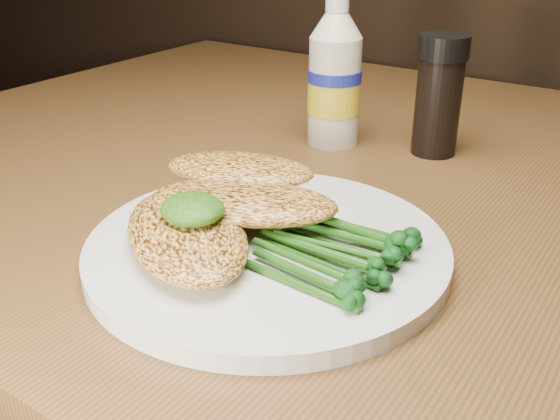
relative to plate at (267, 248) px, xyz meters
The scene contains 8 objects.
plate is the anchor object (origin of this frame).
chicken_front 0.06m from the plate, 134.23° to the right, with size 0.15×0.08×0.02m, color #F1B34C.
chicken_mid 0.04m from the plate, 162.48° to the left, with size 0.14×0.07×0.02m, color #F1B34C.
chicken_back 0.08m from the plate, 142.32° to the left, with size 0.12×0.06×0.02m, color #F1B34C.
pesto_front 0.06m from the plate, 134.87° to the right, with size 0.05×0.04×0.02m, color #133708.
broccolini_bundle 0.05m from the plate, ahead, with size 0.13×0.10×0.02m, color #1D4F11, non-canonical shape.
mayo_bottle 0.27m from the plate, 109.17° to the left, with size 0.06×0.06×0.16m, color beige, non-canonical shape.
pepper_grinder 0.28m from the plate, 86.26° to the left, with size 0.05×0.05×0.12m, color black, non-canonical shape.
Camera 1 is at (0.20, 0.51, 0.99)m, focal length 41.05 mm.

